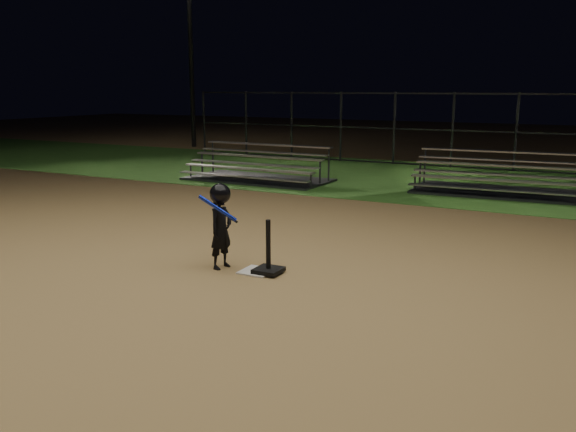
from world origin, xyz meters
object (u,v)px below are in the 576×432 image
Objects in this scene: child_batter at (221,224)px; bleacher_left at (257,173)px; bleacher_right at (499,185)px; light_pole_left at (189,34)px; batting_tee at (268,263)px; home_plate at (257,271)px.

bleacher_left is (-3.80, 7.63, -0.47)m from child_batter.
light_pole_left is (-14.19, 6.44, 4.73)m from bleacher_right.
light_pole_left is at bearing 46.32° from child_batter.
batting_tee is 0.19× the size of bleacher_left.
light_pole_left is at bearing 128.77° from home_plate.
batting_tee is at bearing -50.78° from light_pole_left.
home_plate is 0.11× the size of bleacher_left.
light_pole_left reaches higher than bleacher_left.
batting_tee is at bearing -105.90° from bleacher_right.
bleacher_left reaches higher than home_plate.
batting_tee is 0.61× the size of child_batter.
light_pole_left is (-11.42, 14.99, 4.27)m from child_batter.
bleacher_right reaches higher than batting_tee.
home_plate is at bearing -58.72° from bleacher_left.
bleacher_left is 11.61m from light_pole_left.
bleacher_right is (2.19, 8.50, 0.20)m from home_plate.
home_plate is 8.75m from bleacher_left.
home_plate is 0.35× the size of child_batter.
bleacher_left reaches higher than batting_tee.
child_batter reaches higher than home_plate.
bleacher_right reaches higher than home_plate.
child_batter is at bearing -174.87° from home_plate.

